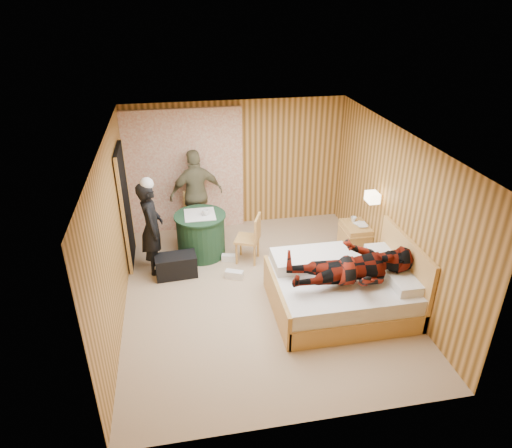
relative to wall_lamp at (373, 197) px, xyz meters
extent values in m
cube|color=tan|center=(-1.92, -0.45, -1.30)|extent=(4.20, 5.00, 0.01)
cube|color=white|center=(-1.92, -0.45, 1.20)|extent=(4.20, 5.00, 0.01)
cube|color=tan|center=(-1.92, 2.05, -0.05)|extent=(4.20, 0.02, 2.50)
cube|color=tan|center=(-4.02, -0.45, -0.05)|extent=(0.02, 5.00, 2.50)
cube|color=tan|center=(0.18, -0.45, -0.05)|extent=(0.02, 5.00, 2.50)
cube|color=white|center=(-2.92, 1.98, -0.10)|extent=(2.20, 0.08, 2.40)
cube|color=black|center=(-3.98, 0.95, -0.28)|extent=(0.06, 0.90, 2.05)
cylinder|color=gold|center=(0.08, 0.00, 0.00)|extent=(0.18, 0.04, 0.04)
cube|color=#FFE6B2|center=(0.00, 0.00, 0.00)|extent=(0.18, 0.24, 0.16)
cube|color=#EDAE61|center=(-0.82, -1.05, -1.15)|extent=(1.98, 1.58, 0.30)
cube|color=white|center=(-0.82, -1.05, -0.88)|extent=(1.92, 1.52, 0.25)
cube|color=#EDAE61|center=(-1.81, -1.05, -1.02)|extent=(0.06, 1.58, 0.55)
cube|color=#EDAE61|center=(0.14, -1.05, -0.76)|extent=(0.06, 1.58, 1.09)
cube|color=white|center=(-0.05, -1.43, -0.69)|extent=(0.38, 0.54, 0.14)
cube|color=white|center=(-0.05, -0.67, -0.69)|extent=(0.38, 0.54, 0.14)
cube|color=white|center=(-1.17, -0.61, -0.67)|extent=(1.19, 0.59, 0.18)
cube|color=#EDAE61|center=(-0.04, 0.42, -1.01)|extent=(0.43, 0.59, 0.59)
cube|color=#EDAE61|center=(-0.04, 0.42, -0.82)|extent=(0.45, 0.61, 0.03)
cylinder|color=#1E4128|center=(-2.75, 0.90, -0.92)|extent=(0.84, 0.84, 0.77)
cylinder|color=#1E4128|center=(-2.75, 0.90, -0.53)|extent=(0.91, 0.91, 0.03)
cube|color=white|center=(-2.75, 0.90, -0.50)|extent=(0.58, 0.58, 0.01)
cube|color=#EDAE61|center=(-2.75, 1.53, -0.85)|extent=(0.51, 0.51, 0.05)
cube|color=#EDAE61|center=(-2.80, 1.72, -0.60)|extent=(0.42, 0.15, 0.46)
cylinder|color=#EDAE61|center=(-2.87, 1.32, -1.08)|extent=(0.04, 0.04, 0.43)
cylinder|color=#EDAE61|center=(-2.63, 1.74, -1.08)|extent=(0.04, 0.04, 0.43)
cube|color=#EDAE61|center=(-1.97, 0.54, -0.87)|extent=(0.52, 0.52, 0.05)
cube|color=#EDAE61|center=(-1.80, 0.47, -0.64)|extent=(0.18, 0.38, 0.44)
cylinder|color=#EDAE61|center=(-2.06, 0.75, -1.10)|extent=(0.04, 0.04, 0.41)
cylinder|color=#EDAE61|center=(-1.88, 0.33, -1.10)|extent=(0.04, 0.04, 0.41)
cube|color=black|center=(-3.22, 0.28, -1.11)|extent=(0.70, 0.41, 0.38)
cube|color=white|center=(-2.29, 0.58, -1.24)|extent=(0.29, 0.17, 0.12)
cube|color=white|center=(-2.28, 0.03, -1.23)|extent=(0.32, 0.23, 0.13)
imported|color=black|center=(-3.56, 0.53, -0.50)|extent=(0.41, 0.60, 1.61)
imported|color=#6F6A4A|center=(-2.75, 1.66, -0.44)|extent=(1.07, 0.61, 1.72)
imported|color=#621409|center=(-0.77, -1.25, -0.33)|extent=(0.86, 0.67, 1.77)
imported|color=white|center=(-0.04, 0.37, -0.70)|extent=(0.24, 0.27, 0.02)
imported|color=white|center=(-0.04, 0.37, -0.68)|extent=(0.19, 0.24, 0.02)
imported|color=white|center=(-0.04, 0.55, -0.66)|extent=(0.11, 0.11, 0.09)
imported|color=white|center=(-2.65, 0.85, -0.45)|extent=(0.15, 0.15, 0.10)
camera|label=1|loc=(-3.08, -6.29, 2.98)|focal=32.00mm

